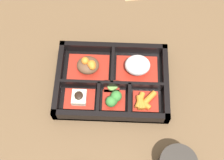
{
  "coord_description": "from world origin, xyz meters",
  "views": [
    {
      "loc": [
        0.01,
        -0.36,
        0.77
      ],
      "look_at": [
        0.0,
        0.0,
        0.03
      ],
      "focal_mm": 50.0,
      "sensor_mm": 36.0,
      "label": 1
    }
  ],
  "objects": [
    {
      "name": "bento_base",
      "position": [
        0.0,
        0.0,
        0.01
      ],
      "size": [
        0.3,
        0.22,
        0.01
      ],
      "color": "black",
      "rests_on": "ground_plane"
    },
    {
      "name": "ground_plane",
      "position": [
        0.0,
        0.0,
        0.0
      ],
      "size": [
        3.0,
        3.0,
        0.0
      ],
      "primitive_type": "plane",
      "color": "brown"
    },
    {
      "name": "bowl_pickles",
      "position": [
        0.0,
        -0.01,
        0.02
      ],
      "size": [
        0.04,
        0.04,
        0.01
      ],
      "color": "maroon",
      "rests_on": "bento_base"
    },
    {
      "name": "bowl_greens",
      "position": [
        0.0,
        -0.06,
        0.03
      ],
      "size": [
        0.06,
        0.06,
        0.03
      ],
      "color": "maroon",
      "rests_on": "bento_base"
    },
    {
      "name": "bowl_carrots",
      "position": [
        0.09,
        -0.06,
        0.02
      ],
      "size": [
        0.07,
        0.06,
        0.02
      ],
      "color": "maroon",
      "rests_on": "bento_base"
    },
    {
      "name": "bowl_tofu",
      "position": [
        -0.08,
        -0.05,
        0.02
      ],
      "size": [
        0.08,
        0.06,
        0.03
      ],
      "color": "maroon",
      "rests_on": "bento_base"
    },
    {
      "name": "bowl_rice",
      "position": [
        0.07,
        0.04,
        0.03
      ],
      "size": [
        0.11,
        0.09,
        0.05
      ],
      "color": "maroon",
      "rests_on": "bento_base"
    },
    {
      "name": "bento_rim",
      "position": [
        0.0,
        -0.0,
        0.02
      ],
      "size": [
        0.3,
        0.22,
        0.04
      ],
      "color": "black",
      "rests_on": "ground_plane"
    },
    {
      "name": "bowl_stew",
      "position": [
        -0.07,
        0.04,
        0.03
      ],
      "size": [
        0.11,
        0.09,
        0.05
      ],
      "color": "maroon",
      "rests_on": "bento_base"
    }
  ]
}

